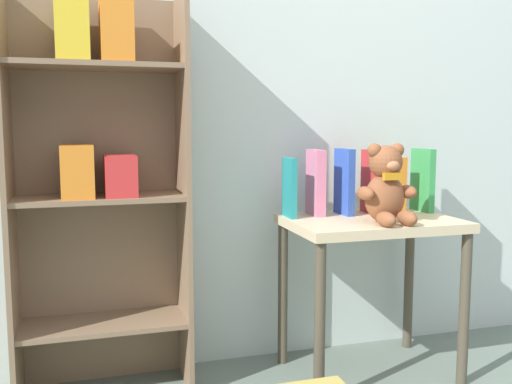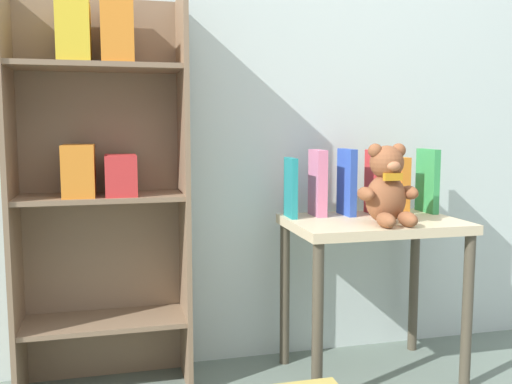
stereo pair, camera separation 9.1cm
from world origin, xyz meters
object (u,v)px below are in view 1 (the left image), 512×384
bookshelf_side (98,167)px  book_standing_red (371,182)px  book_standing_blue (344,182)px  book_standing_orange (396,184)px  teddy_bear (386,187)px  book_standing_pink (316,183)px  display_table (371,244)px  book_standing_green (422,180)px  book_standing_teal (289,188)px

bookshelf_side → book_standing_red: size_ratio=5.58×
bookshelf_side → book_standing_red: (1.07, -0.05, -0.08)m
book_standing_blue → book_standing_orange: book_standing_blue is taller
bookshelf_side → teddy_bear: size_ratio=4.93×
book_standing_pink → bookshelf_side: bearing=179.1°
display_table → book_standing_blue: book_standing_blue is taller
teddy_bear → book_standing_blue: 0.23m
teddy_bear → book_standing_green: 0.36m
book_standing_teal → book_standing_pink: bearing=9.1°
book_standing_pink → book_standing_red: book_standing_pink is taller
bookshelf_side → book_standing_green: 1.31m
book_standing_teal → book_standing_orange: 0.47m
bookshelf_side → teddy_bear: bearing=-14.9°
book_standing_blue → book_standing_orange: size_ratio=1.16×
display_table → teddy_bear: 0.25m
book_standing_orange → book_standing_pink: bearing=175.7°
bookshelf_side → book_standing_blue: bearing=-2.7°
book_standing_orange → book_standing_green: size_ratio=0.88×
book_standing_pink → book_standing_orange: book_standing_pink is taller
display_table → book_standing_teal: bearing=157.4°
book_standing_green → bookshelf_side: bearing=178.3°
teddy_bear → book_standing_green: teddy_bear is taller
teddy_bear → book_standing_blue: bearing=105.4°
teddy_bear → book_standing_red: (0.06, 0.22, -0.00)m
book_standing_teal → book_standing_orange: size_ratio=1.02×
book_standing_teal → book_standing_orange: bearing=1.8°
book_standing_red → teddy_bear: bearing=-102.3°
bookshelf_side → display_table: size_ratio=2.23×
teddy_bear → book_standing_pink: bearing=126.9°
book_standing_orange → book_standing_red: bearing=-179.5°
book_standing_blue → book_standing_green: (0.35, -0.01, -0.00)m
bookshelf_side → book_standing_green: size_ratio=5.54×
book_standing_teal → book_standing_red: 0.35m
display_table → book_standing_blue: bearing=115.2°
bookshelf_side → teddy_bear: bookshelf_side is taller
book_standing_orange → teddy_bear: bearing=-129.7°
display_table → book_standing_teal: (-0.29, 0.12, 0.22)m
teddy_bear → book_standing_blue: teddy_bear is taller
book_standing_pink → book_standing_orange: bearing=-0.5°
book_standing_blue → book_standing_green: book_standing_blue is taller
book_standing_pink → display_table: bearing=-37.0°
book_standing_red → book_standing_orange: (0.12, 0.01, -0.02)m
book_standing_red → display_table: bearing=-114.0°
book_standing_red → bookshelf_side: bearing=179.2°
display_table → book_standing_green: book_standing_green is taller
book_standing_pink → book_standing_blue: (0.12, -0.01, 0.00)m
display_table → book_standing_green: (0.29, 0.11, 0.23)m
book_standing_pink → book_standing_red: bearing=-2.9°
teddy_bear → book_standing_green: (0.29, 0.21, -0.00)m
display_table → book_standing_pink: book_standing_pink is taller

